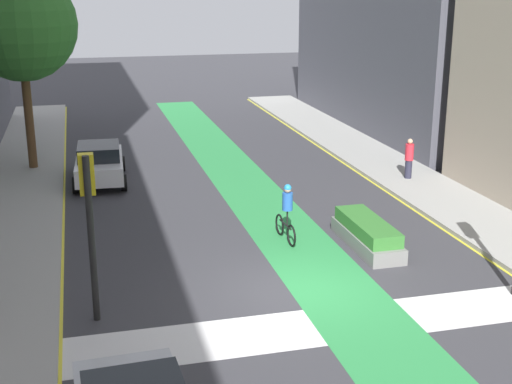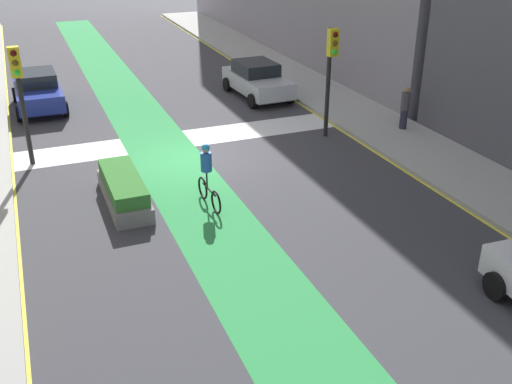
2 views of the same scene
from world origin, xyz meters
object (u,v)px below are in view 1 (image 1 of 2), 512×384
object	(u,v)px
car_white_left_far	(99,163)
cyclist_in_lane	(287,212)
median_planter	(367,234)
street_tree_near	(20,25)
traffic_signal_near_left	(89,205)
pedestrian_sidewalk_right_a	(409,158)

from	to	relation	value
car_white_left_far	cyclist_in_lane	world-z (taller)	cyclist_in_lane
median_planter	street_tree_near	bearing A→B (deg)	130.90
cyclist_in_lane	street_tree_near	world-z (taller)	street_tree_near
street_tree_near	median_planter	xyz separation A→B (m)	(10.20, -11.77, -5.61)
street_tree_near	median_planter	bearing A→B (deg)	-49.10
street_tree_near	median_planter	size ratio (longest dim) A/B	2.42
traffic_signal_near_left	street_tree_near	xyz separation A→B (m)	(-2.09, 14.48, 3.20)
traffic_signal_near_left	cyclist_in_lane	size ratio (longest dim) A/B	2.16
traffic_signal_near_left	street_tree_near	size ratio (longest dim) A/B	0.49
car_white_left_far	median_planter	bearing A→B (deg)	-50.88
street_tree_near	pedestrian_sidewalk_right_a	bearing A→B (deg)	-20.66
pedestrian_sidewalk_right_a	median_planter	xyz separation A→B (m)	(-4.42, -6.26, -0.56)
pedestrian_sidewalk_right_a	median_planter	bearing A→B (deg)	-125.26
pedestrian_sidewalk_right_a	street_tree_near	size ratio (longest dim) A/B	0.20
car_white_left_far	pedestrian_sidewalk_right_a	size ratio (longest dim) A/B	2.67
pedestrian_sidewalk_right_a	median_planter	world-z (taller)	pedestrian_sidewalk_right_a
cyclist_in_lane	street_tree_near	size ratio (longest dim) A/B	0.23
street_tree_near	median_planter	world-z (taller)	street_tree_near
traffic_signal_near_left	car_white_left_far	world-z (taller)	traffic_signal_near_left
car_white_left_far	pedestrian_sidewalk_right_a	xyz separation A→B (m)	(11.95, -2.99, 0.16)
car_white_left_far	street_tree_near	bearing A→B (deg)	136.69
car_white_left_far	median_planter	distance (m)	11.93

